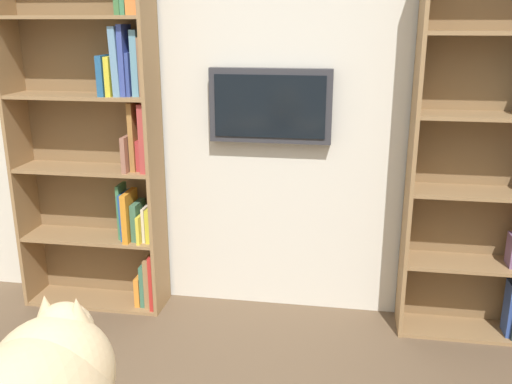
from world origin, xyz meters
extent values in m
cube|color=silver|center=(0.00, -2.23, 1.35)|extent=(4.52, 0.06, 2.70)
cube|color=#937047|center=(-0.75, -2.04, 1.06)|extent=(0.02, 0.28, 2.12)
cube|color=brown|center=(-1.16, -2.17, 1.06)|extent=(0.83, 0.01, 2.12)
cube|color=#937047|center=(-1.16, -2.04, 0.01)|extent=(0.79, 0.27, 0.02)
cube|color=#937047|center=(-1.16, -2.04, 0.43)|extent=(0.79, 0.27, 0.02)
cube|color=#937047|center=(-1.16, -2.04, 0.85)|extent=(0.79, 0.27, 0.02)
cube|color=#937047|center=(-1.16, -2.04, 1.27)|extent=(0.79, 0.27, 0.02)
cube|color=#937047|center=(-1.16, -2.04, 1.69)|extent=(0.79, 0.27, 0.02)
cube|color=#2F4993|center=(-1.35, -2.02, 0.18)|extent=(0.02, 0.13, 0.32)
cube|color=slate|center=(-1.33, -2.03, 0.53)|extent=(0.04, 0.12, 0.18)
cube|color=#937047|center=(0.72, -2.04, 1.11)|extent=(0.02, 0.28, 2.22)
cube|color=#937047|center=(1.59, -2.04, 1.11)|extent=(0.02, 0.28, 2.22)
cube|color=brown|center=(1.16, -2.17, 1.11)|extent=(0.89, 0.01, 2.22)
cube|color=#937047|center=(1.16, -2.04, 0.01)|extent=(0.84, 0.27, 0.02)
cube|color=#937047|center=(1.16, -2.04, 0.45)|extent=(0.84, 0.27, 0.02)
cube|color=#937047|center=(1.16, -2.04, 0.89)|extent=(0.84, 0.27, 0.02)
cube|color=#937047|center=(1.16, -2.04, 1.33)|extent=(0.84, 0.27, 0.02)
cube|color=#937047|center=(1.16, -2.04, 1.77)|extent=(0.84, 0.27, 0.02)
cube|color=red|center=(0.76, -2.03, 0.20)|extent=(0.02, 0.22, 0.35)
cube|color=#9B7648|center=(0.79, -2.04, 0.18)|extent=(0.03, 0.18, 0.32)
cube|color=#3D7053|center=(0.83, -2.03, 0.16)|extent=(0.03, 0.15, 0.27)
cube|color=orange|center=(0.86, -2.04, 0.11)|extent=(0.03, 0.17, 0.19)
cube|color=gold|center=(0.76, -2.03, 0.56)|extent=(0.03, 0.17, 0.21)
cube|color=beige|center=(0.79, -2.04, 0.57)|extent=(0.02, 0.16, 0.21)
cube|color=yellow|center=(0.82, -2.04, 0.55)|extent=(0.02, 0.23, 0.17)
cube|color=#417051|center=(0.85, -2.05, 0.58)|extent=(0.04, 0.18, 0.23)
cube|color=orange|center=(0.90, -2.02, 0.61)|extent=(0.04, 0.20, 0.30)
cube|color=#235199|center=(0.93, -2.04, 0.61)|extent=(0.03, 0.18, 0.29)
cube|color=#3F794C|center=(0.95, -2.05, 0.63)|extent=(0.02, 0.13, 0.34)
cube|color=#B43E3A|center=(0.76, -2.04, 1.10)|extent=(0.04, 0.22, 0.40)
cube|color=#B53534|center=(0.80, -2.05, 0.99)|extent=(0.04, 0.12, 0.18)
cube|color=#A56F36|center=(0.84, -2.04, 1.10)|extent=(0.03, 0.15, 0.40)
cube|color=#96624E|center=(0.87, -2.03, 1.01)|extent=(0.03, 0.22, 0.21)
cube|color=#8D6447|center=(0.76, -2.04, 1.50)|extent=(0.03, 0.14, 0.32)
cube|color=#6096AD|center=(0.79, -2.04, 1.52)|extent=(0.04, 0.14, 0.37)
cube|color=#32448F|center=(0.83, -2.03, 1.46)|extent=(0.02, 0.14, 0.24)
cube|color=#3A4A9B|center=(0.86, -2.03, 1.54)|extent=(0.03, 0.15, 0.39)
cube|color=#6590B2|center=(0.90, -2.03, 1.53)|extent=(0.05, 0.18, 0.38)
cube|color=gold|center=(0.94, -2.04, 1.45)|extent=(0.03, 0.20, 0.22)
cube|color=#245988|center=(0.98, -2.04, 1.45)|extent=(0.04, 0.21, 0.23)
cube|color=#333338|center=(0.05, -2.15, 1.28)|extent=(0.71, 0.06, 0.43)
cube|color=black|center=(0.05, -2.12, 1.28)|extent=(0.64, 0.01, 0.36)
ellipsoid|color=#D1B284|center=(0.22, 0.09, 1.00)|extent=(0.27, 0.30, 0.27)
sphere|color=#D1B284|center=(0.22, 0.02, 1.07)|extent=(0.14, 0.14, 0.14)
cone|color=#D1B284|center=(0.18, 0.02, 1.12)|extent=(0.06, 0.06, 0.08)
cone|color=#D1B284|center=(0.26, 0.02, 1.12)|extent=(0.06, 0.06, 0.08)
cone|color=beige|center=(0.18, 0.02, 1.12)|extent=(0.03, 0.03, 0.05)
cone|color=beige|center=(0.26, 0.02, 1.12)|extent=(0.03, 0.03, 0.05)
camera|label=1|loc=(-0.40, 1.07, 1.75)|focal=39.60mm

